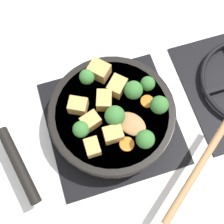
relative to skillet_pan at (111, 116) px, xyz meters
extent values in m
plane|color=silver|center=(0.00, 0.00, -0.06)|extent=(2.40, 2.40, 0.00)
cube|color=black|center=(0.00, 0.00, -0.05)|extent=(0.31, 0.31, 0.01)
torus|color=black|center=(0.00, 0.00, -0.04)|extent=(0.24, 0.24, 0.01)
cube|color=black|center=(0.00, 0.00, -0.04)|extent=(0.01, 0.23, 0.01)
cube|color=black|center=(0.00, 0.00, -0.04)|extent=(0.23, 0.01, 0.01)
cylinder|color=black|center=(0.00, 0.00, 0.00)|extent=(0.28, 0.28, 0.05)
cylinder|color=brown|center=(0.00, 0.00, 0.00)|extent=(0.26, 0.26, 0.04)
torus|color=black|center=(0.00, 0.00, 0.02)|extent=(0.29, 0.29, 0.01)
cylinder|color=black|center=(0.05, -0.22, 0.01)|extent=(0.18, 0.06, 0.02)
ellipsoid|color=#A87A4C|center=(0.04, 0.03, 0.03)|extent=(0.08, 0.08, 0.01)
cylinder|color=#A87A4C|center=(0.17, 0.14, 0.03)|extent=(0.18, 0.22, 0.02)
cube|color=tan|center=(-0.03, -0.07, 0.04)|extent=(0.05, 0.05, 0.03)
cube|color=tan|center=(-0.05, 0.03, 0.04)|extent=(0.05, 0.05, 0.03)
cube|color=tan|center=(0.05, -0.01, 0.04)|extent=(0.03, 0.04, 0.03)
cube|color=tan|center=(0.01, -0.05, 0.04)|extent=(0.04, 0.05, 0.03)
cube|color=tan|center=(-0.10, 0.00, 0.04)|extent=(0.06, 0.06, 0.04)
cube|color=tan|center=(-0.03, -0.01, 0.04)|extent=(0.05, 0.04, 0.03)
cube|color=tan|center=(0.07, -0.06, 0.04)|extent=(0.04, 0.03, 0.03)
cylinder|color=#709956|center=(-0.03, 0.06, 0.03)|extent=(0.01, 0.01, 0.01)
sphere|color=#387533|center=(-0.03, 0.06, 0.05)|extent=(0.04, 0.04, 0.04)
cylinder|color=#709956|center=(0.03, -0.07, 0.03)|extent=(0.01, 0.01, 0.01)
sphere|color=#387533|center=(0.03, -0.07, 0.05)|extent=(0.04, 0.04, 0.04)
cylinder|color=#709956|center=(0.09, 0.05, 0.03)|extent=(0.01, 0.01, 0.01)
sphere|color=#387533|center=(0.09, 0.05, 0.05)|extent=(0.04, 0.04, 0.04)
cylinder|color=#709956|center=(-0.09, -0.03, 0.03)|extent=(0.01, 0.01, 0.01)
sphere|color=#387533|center=(-0.09, -0.03, 0.05)|extent=(0.04, 0.04, 0.04)
cylinder|color=#709956|center=(0.02, 0.10, 0.03)|extent=(0.01, 0.01, 0.01)
sphere|color=#387533|center=(0.02, 0.10, 0.05)|extent=(0.04, 0.04, 0.04)
cylinder|color=#709956|center=(-0.03, 0.10, 0.03)|extent=(0.01, 0.01, 0.01)
sphere|color=#387533|center=(-0.03, 0.10, 0.05)|extent=(0.03, 0.03, 0.03)
cylinder|color=#709956|center=(0.02, 0.00, 0.03)|extent=(0.01, 0.01, 0.01)
sphere|color=#387533|center=(0.02, 0.00, 0.05)|extent=(0.04, 0.04, 0.04)
cylinder|color=orange|center=(0.08, 0.01, 0.02)|extent=(0.03, 0.03, 0.01)
cylinder|color=orange|center=(0.00, 0.09, 0.02)|extent=(0.03, 0.03, 0.01)
camera|label=1|loc=(0.23, -0.07, 0.67)|focal=50.00mm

